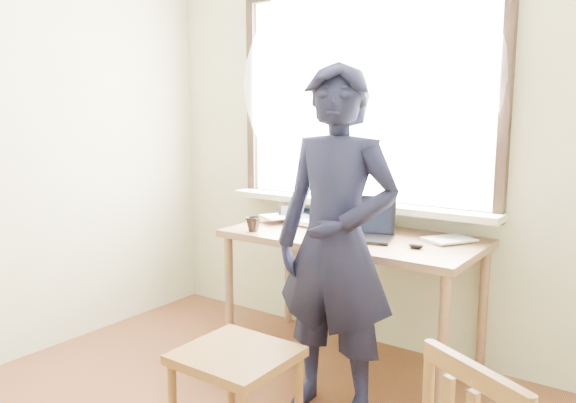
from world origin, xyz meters
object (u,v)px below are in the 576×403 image
Objects in this scene: mug_white at (344,218)px; person at (336,244)px; desk at (352,248)px; laptop at (364,228)px; mug_dark at (253,224)px; work_chair at (236,367)px.

person is (0.39, -0.75, 0.03)m from mug_white.
laptop is (0.09, -0.03, 0.14)m from desk.
laptop is at bearing 20.84° from mug_dark.
desk is 0.17m from laptop.
mug_dark is (-0.35, -0.49, -0.00)m from mug_white.
laptop is 0.23× the size of person.
desk is 3.71× the size of laptop.
mug_white is at bearing 137.63° from laptop.
mug_white is 1.41m from work_chair.
person is at bearing -19.68° from mug_dark.
laptop is 0.67m from mug_dark.
desk is 1.14m from work_chair.
person is at bearing -62.57° from mug_white.
person reaches higher than mug_white.
person is at bearing -77.06° from laptop.
mug_white is at bearing 113.73° from person.
person reaches higher than mug_dark.
laptop is 0.37m from mug_white.
work_chair is (-0.05, -1.07, -0.45)m from laptop.
person is (0.21, -0.53, 0.16)m from desk.
mug_white is 0.07× the size of person.
work_chair is at bearing -80.26° from mug_white.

